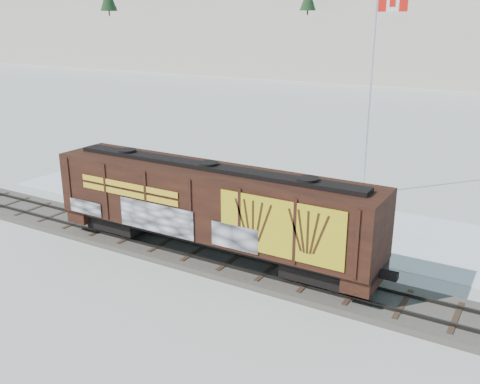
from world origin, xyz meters
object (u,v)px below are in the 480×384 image
Objects in this scene: car_silver at (240,190)px; car_dark at (343,209)px; hopper_railcar at (209,204)px; flagpole at (370,123)px; car_white at (292,212)px.

car_silver is 0.87× the size of car_dark.
car_dark is at bearing 66.60° from hopper_railcar.
flagpole is 2.51× the size of car_white.
car_dark is (6.93, -0.11, -0.02)m from car_silver.
car_white is 1.08× the size of car_dark.
flagpole reaches higher than car_silver.
hopper_railcar is at bearing 155.65° from car_white.
car_dark is at bearing -53.49° from car_white.
flagpole is 8.87m from car_white.
car_silver is at bearing 111.55° from hopper_railcar.
hopper_railcar is 9.31m from car_silver.
hopper_railcar is at bearing -139.89° from car_silver.
car_silver is 0.81× the size of car_white.
car_white is (4.78, -2.45, 0.14)m from car_silver.
flagpole is 6.82m from car_dark.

